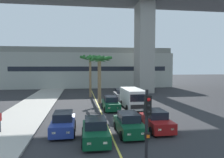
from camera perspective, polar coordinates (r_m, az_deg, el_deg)
sidewalk_left at (r=18.58m, az=-26.91°, el=-12.56°), size 4.80×80.00×0.15m
lane_stripe_center at (r=25.53m, az=-3.33°, el=-7.94°), size 0.14×56.00×0.01m
bridge_overpass at (r=41.46m, az=-3.77°, el=20.43°), size 79.69×8.00×20.99m
pier_building_backdrop at (r=51.32m, az=-5.99°, el=2.96°), size 38.34×8.04×9.16m
car_queue_front at (r=14.86m, az=-4.46°, el=-13.65°), size 1.90×4.13×1.56m
car_queue_second at (r=17.72m, az=11.66°, el=-10.85°), size 1.85×4.11×1.56m
car_queue_third at (r=17.06m, az=-12.90°, el=-11.44°), size 1.84×4.10×1.56m
car_queue_fourth at (r=32.25m, az=2.33°, el=-4.21°), size 1.84×4.10×1.56m
car_queue_fifth at (r=16.46m, az=4.51°, el=-11.92°), size 1.86×4.11×1.56m
car_queue_sixth at (r=24.85m, az=-0.34°, el=-6.57°), size 1.85×4.11×1.56m
delivery_van at (r=25.44m, az=5.46°, el=-5.06°), size 2.19×5.27×2.36m
traffic_light_median_near at (r=8.67m, az=9.34°, el=-12.64°), size 0.24×0.37×4.20m
palm_tree_near_median at (r=34.37m, az=-5.86°, el=4.38°), size 3.32×3.42×6.84m
palm_tree_mid_median at (r=28.89m, az=-3.36°, el=3.80°), size 3.52×3.49×6.50m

